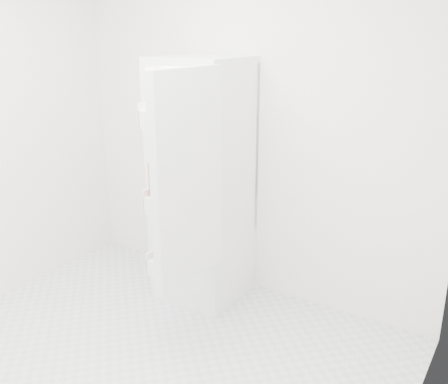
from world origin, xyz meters
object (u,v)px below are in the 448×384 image
Objects in this scene: mushroom_bowl at (187,193)px; fridge_door at (185,183)px; refrigerator at (207,210)px; red_cabbage at (209,196)px.

mushroom_bowl is 0.11× the size of fridge_door.
mushroom_bowl is (-0.17, -0.03, 0.12)m from refrigerator.
refrigerator is 12.10× the size of mushroom_bowl.
fridge_door is at bearing -70.21° from red_cabbage.
refrigerator is 1.38× the size of fridge_door.
red_cabbage is 0.12× the size of fridge_door.
red_cabbage is 0.27m from mushroom_bowl.
fridge_door is (0.29, -0.64, 0.43)m from refrigerator.
red_cabbage reaches higher than mushroom_bowl.
refrigerator reaches higher than red_cabbage.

